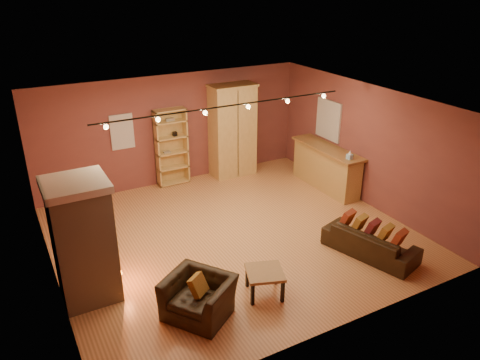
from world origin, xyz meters
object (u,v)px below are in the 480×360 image
bar_counter (326,167)px  armchair (198,291)px  fireplace (84,241)px  armoire (232,130)px  bookcase (171,146)px  coffee_table (265,275)px  loveseat (371,237)px

bar_counter → armchair: bar_counter is taller
fireplace → armchair: size_ratio=1.75×
armoire → armchair: size_ratio=2.03×
bookcase → armoire: armoire is taller
armoire → coffee_table: armoire is taller
armoire → armchair: 5.87m
fireplace → bookcase: (2.92, 3.74, -0.05)m
fireplace → loveseat: bearing=-14.6°
bar_counter → loveseat: 3.18m
bar_counter → armchair: 5.67m
bar_counter → coffee_table: bar_counter is taller
fireplace → armchair: fireplace is taller
armchair → fireplace: bearing=-168.8°
bookcase → armoire: 1.69m
bar_counter → coffee_table: 4.74m
armoire → armchair: armoire is taller
bookcase → armchair: size_ratio=1.64×
armchair → coffee_table: size_ratio=1.56×
fireplace → loveseat: fireplace is taller
armchair → loveseat: bearing=55.3°
fireplace → armoire: (4.58, 3.54, 0.17)m
fireplace → bar_counter: size_ratio=0.94×
loveseat → bookcase: bearing=6.0°
fireplace → armoire: bearing=37.7°
armoire → bar_counter: armoire is taller
bookcase → armoire: bearing=-7.1°
fireplace → bar_counter: bearing=14.6°
armchair → coffee_table: 1.19m
armchair → coffee_table: (1.19, -0.06, -0.05)m
fireplace → loveseat: (5.04, -1.31, -0.69)m
armoire → bar_counter: bearing=-49.1°
fireplace → coffee_table: fireplace is taller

